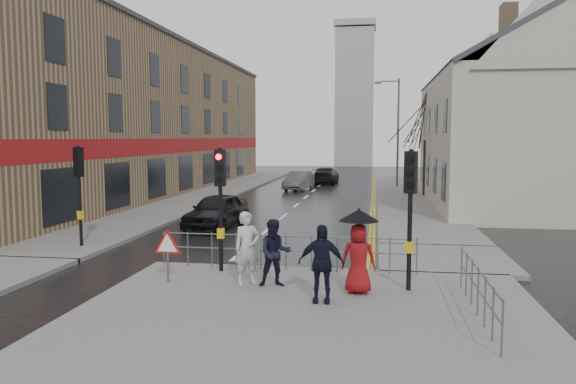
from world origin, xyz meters
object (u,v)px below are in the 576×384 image
(pedestrian_b, at_px, (275,253))
(pedestrian_with_umbrella, at_px, (359,247))
(car_mid, at_px, (299,181))
(pedestrian_a, at_px, (247,248))
(car_parked, at_px, (217,211))
(pedestrian_d, at_px, (321,263))

(pedestrian_b, xyz_separation_m, pedestrian_with_umbrella, (2.06, -0.32, 0.27))
(pedestrian_with_umbrella, xyz_separation_m, car_mid, (-5.14, 27.41, -0.57))
(pedestrian_a, relative_size, car_parked, 0.43)
(car_parked, xyz_separation_m, car_mid, (1.08, 17.80, -0.05))
(pedestrian_b, xyz_separation_m, car_parked, (-4.17, 9.30, -0.25))
(pedestrian_a, height_order, pedestrian_with_umbrella, pedestrian_with_umbrella)
(pedestrian_a, xyz_separation_m, car_mid, (-2.36, 26.98, -0.38))
(pedestrian_b, xyz_separation_m, pedestrian_d, (1.26, -1.17, 0.04))
(pedestrian_a, relative_size, pedestrian_with_umbrella, 0.91)
(car_parked, relative_size, car_mid, 1.04)
(pedestrian_d, height_order, car_parked, pedestrian_d)
(pedestrian_d, xyz_separation_m, car_mid, (-4.35, 28.26, -0.35))
(pedestrian_a, xyz_separation_m, pedestrian_d, (1.99, -1.29, -0.04))
(pedestrian_b, bearing_deg, car_mid, 82.49)
(pedestrian_b, height_order, car_mid, pedestrian_b)
(pedestrian_a, height_order, pedestrian_d, pedestrian_a)
(pedestrian_d, xyz_separation_m, car_parked, (-5.43, 10.47, -0.29))
(pedestrian_b, distance_m, pedestrian_d, 1.71)
(pedestrian_with_umbrella, xyz_separation_m, pedestrian_d, (-0.80, -0.85, -0.23))
(pedestrian_a, distance_m, pedestrian_d, 2.37)
(pedestrian_d, height_order, car_mid, pedestrian_d)
(pedestrian_a, relative_size, pedestrian_d, 1.04)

